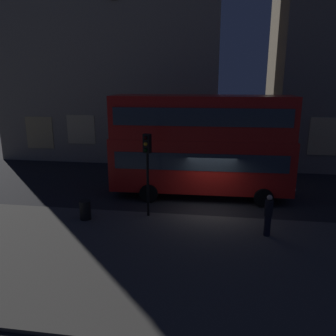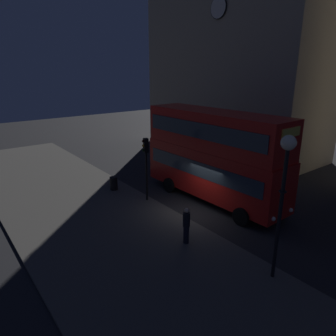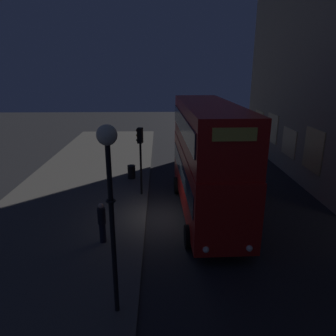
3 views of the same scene
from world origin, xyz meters
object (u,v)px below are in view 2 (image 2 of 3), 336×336
traffic_light_near_kerb (146,156)px  street_lamp (285,174)px  double_decker_bus (214,152)px  litter_bin (114,183)px  pedestrian (186,225)px

traffic_light_near_kerb → street_lamp: (9.18, -0.23, 1.45)m
street_lamp → double_decker_bus: bearing=152.4°
traffic_light_near_kerb → street_lamp: bearing=15.3°
street_lamp → litter_bin: street_lamp is taller
double_decker_bus → street_lamp: street_lamp is taller
double_decker_bus → pedestrian: size_ratio=5.59×
double_decker_bus → pedestrian: bearing=-59.0°
double_decker_bus → litter_bin: bearing=-141.6°
pedestrian → litter_bin: size_ratio=1.99×
double_decker_bus → traffic_light_near_kerb: 4.07m
street_lamp → pedestrian: (-3.93, -1.08, -3.33)m
traffic_light_near_kerb → pedestrian: traffic_light_near_kerb is taller
pedestrian → double_decker_bus: bearing=-117.0°
traffic_light_near_kerb → pedestrian: size_ratio=2.21×
traffic_light_near_kerb → street_lamp: 9.29m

